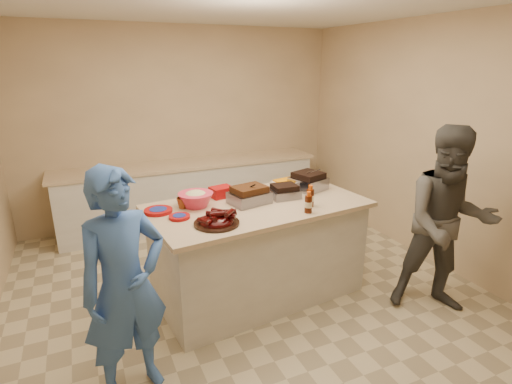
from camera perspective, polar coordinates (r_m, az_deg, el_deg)
name	(u,v)px	position (r m, az deg, el deg)	size (l,w,h in m)	color
room	(254,302)	(4.01, -0.27, -15.47)	(4.50, 5.00, 2.70)	tan
back_counter	(191,193)	(5.71, -9.23, -0.18)	(3.60, 0.64, 0.90)	silver
island	(258,292)	(4.15, 0.29, -14.14)	(2.01, 1.06, 0.95)	silver
rib_platter	(217,224)	(3.29, -5.63, -4.60)	(0.38, 0.38, 0.15)	#3B0302
pulled_pork_tray	(249,203)	(3.75, -0.95, -1.60)	(0.35, 0.27, 0.11)	#47230F
brisket_tray	(284,198)	(3.91, 4.06, -0.80)	(0.27, 0.23, 0.08)	black
roasting_pan	(308,189)	(4.20, 7.43, 0.41)	(0.31, 0.31, 0.12)	gray
coleslaw_bowl	(196,206)	(3.71, -8.55, -2.05)	(0.32, 0.32, 0.22)	#DA2F4B
sausage_plate	(249,196)	(3.95, -0.97, -0.54)	(0.33, 0.33, 0.05)	silver
mac_cheese_dish	(289,187)	(4.25, 4.72, 0.72)	(0.32, 0.23, 0.08)	#F99402
bbq_bottle_a	(308,213)	(3.55, 7.44, -2.92)	(0.07, 0.07, 0.19)	#381204
bbq_bottle_b	(310,206)	(3.70, 7.69, -2.03)	(0.07, 0.07, 0.20)	#381204
mustard_bottle	(242,202)	(3.77, -2.00, -1.50)	(0.05, 0.05, 0.13)	yellow
sauce_bowl	(247,198)	(3.90, -1.35, -0.81)	(0.14, 0.04, 0.14)	silver
plate_stack_large	(158,212)	(3.63, -13.77, -2.84)	(0.25, 0.25, 0.03)	#950A0A
plate_stack_small	(180,218)	(3.45, -10.87, -3.70)	(0.18, 0.18, 0.02)	#950A0A
plastic_cup	(183,208)	(3.69, -10.41, -2.26)	(0.11, 0.10, 0.11)	#893A12
basket_stack	(221,197)	(3.94, -4.96, -0.70)	(0.21, 0.15, 0.10)	#950A0A
guest_gray	(434,306)	(4.30, 24.11, -14.67)	(0.84, 1.72, 0.65)	#53514B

